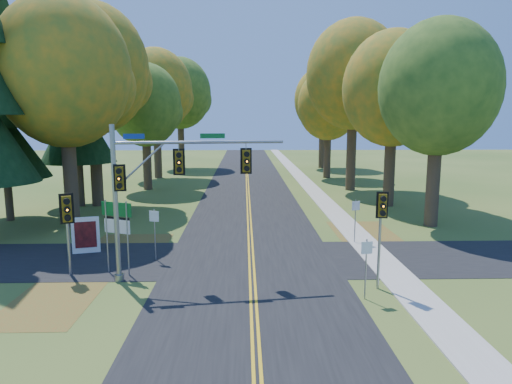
{
  "coord_description": "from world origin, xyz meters",
  "views": [
    {
      "loc": [
        -0.32,
        -19.26,
        6.72
      ],
      "look_at": [
        0.24,
        2.61,
        3.2
      ],
      "focal_mm": 32.0,
      "sensor_mm": 36.0,
      "label": 1
    }
  ],
  "objects_px": {
    "route_sign_cluster": "(117,222)",
    "east_signal_pole": "(381,216)",
    "traffic_mast": "(159,181)",
    "info_kiosk": "(86,235)"
  },
  "relations": [
    {
      "from": "traffic_mast",
      "to": "info_kiosk",
      "type": "distance_m",
      "value": 6.78
    },
    {
      "from": "traffic_mast",
      "to": "east_signal_pole",
      "type": "relative_size",
      "value": 1.8
    },
    {
      "from": "traffic_mast",
      "to": "route_sign_cluster",
      "type": "xyz_separation_m",
      "value": [
        -2.0,
        0.69,
        -1.88
      ]
    },
    {
      "from": "route_sign_cluster",
      "to": "east_signal_pole",
      "type": "bearing_deg",
      "value": 11.19
    },
    {
      "from": "traffic_mast",
      "to": "info_kiosk",
      "type": "xyz_separation_m",
      "value": [
        -4.49,
        3.88,
        -3.26
      ]
    },
    {
      "from": "east_signal_pole",
      "to": "info_kiosk",
      "type": "height_order",
      "value": "east_signal_pole"
    },
    {
      "from": "info_kiosk",
      "to": "traffic_mast",
      "type": "bearing_deg",
      "value": -56.08
    },
    {
      "from": "traffic_mast",
      "to": "info_kiosk",
      "type": "bearing_deg",
      "value": 131.37
    },
    {
      "from": "traffic_mast",
      "to": "info_kiosk",
      "type": "height_order",
      "value": "traffic_mast"
    },
    {
      "from": "east_signal_pole",
      "to": "info_kiosk",
      "type": "xyz_separation_m",
      "value": [
        -13.3,
        5.42,
        -2.09
      ]
    }
  ]
}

